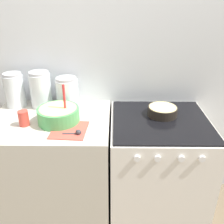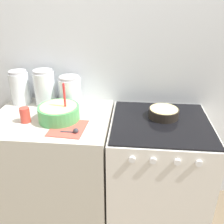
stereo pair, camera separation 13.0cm
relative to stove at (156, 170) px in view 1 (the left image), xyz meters
The scene contains 11 objects.
wall_back 0.92m from the stove, 135.34° to the left, with size 4.70×0.05×2.40m.
countertop_cabinet 0.79m from the stove, behind, with size 0.85×0.67×0.88m.
stove is the anchor object (origin of this frame).
mixing_bowl 0.87m from the stove, behind, with size 0.28×0.28×0.27m.
baking_pan 0.48m from the stove, 75.08° to the left, with size 0.21×0.21×0.07m.
storage_jar_left 1.25m from the stove, 168.16° to the left, with size 0.15×0.15×0.27m.
storage_jar_middle 1.08m from the stove, 165.58° to the left, with size 0.16×0.16×0.28m.
storage_jar_right 0.91m from the stove, 161.63° to the left, with size 0.17×0.17×0.23m.
tin_can 1.06m from the stove, behind, with size 0.07×0.07×0.11m.
recipe_page 0.78m from the stove, 166.17° to the right, with size 0.24×0.26×0.01m.
measuring_spoon 0.76m from the stove, 159.71° to the right, with size 0.12×0.04×0.04m.
Camera 1 is at (0.04, -1.22, 1.70)m, focal length 40.00 mm.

